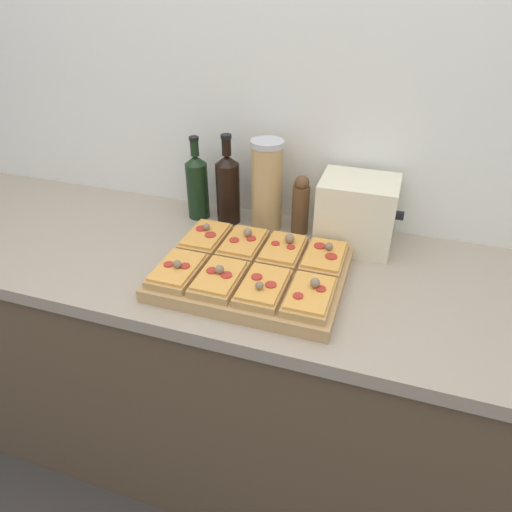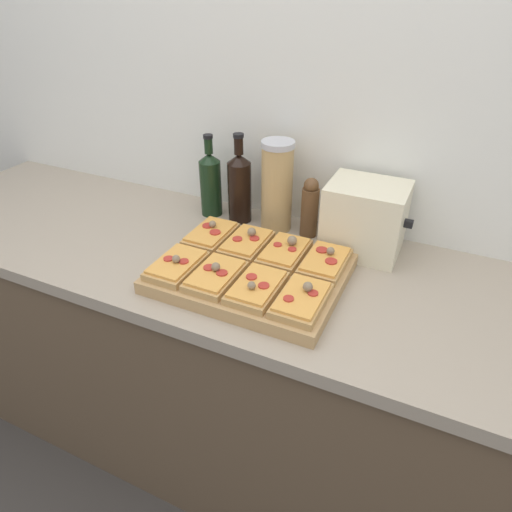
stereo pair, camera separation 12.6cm
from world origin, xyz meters
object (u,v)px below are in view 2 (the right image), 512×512
Objects in this scene: wine_bottle at (239,186)px; grain_jar_tall at (277,186)px; cutting_board at (251,273)px; pepper_mill at (310,208)px; olive_oil_bottle at (211,183)px; toaster_oven at (365,218)px.

wine_bottle reaches higher than grain_jar_tall.
cutting_board is 0.32m from pepper_mill.
wine_bottle is (0.11, 0.00, 0.01)m from olive_oil_bottle.
olive_oil_bottle is 0.25m from grain_jar_tall.
wine_bottle is 1.53× the size of pepper_mill.
wine_bottle reaches higher than olive_oil_bottle.
grain_jar_tall reaches higher than olive_oil_bottle.
grain_jar_tall is at bearing 180.00° from pepper_mill.
olive_oil_bottle is at bearing -180.00° from grain_jar_tall.
grain_jar_tall reaches higher than cutting_board.
wine_bottle is 0.42m from toaster_oven.
olive_oil_bottle is 0.53m from toaster_oven.
toaster_oven is at bearing -1.92° from olive_oil_bottle.
toaster_oven is at bearing -3.52° from grain_jar_tall.
toaster_oven is (0.42, -0.02, -0.02)m from wine_bottle.
cutting_board is at bearing -79.90° from grain_jar_tall.
grain_jar_tall is at bearing 176.48° from toaster_oven.
grain_jar_tall is 1.50× the size of pepper_mill.
grain_jar_tall is 0.12m from pepper_mill.
cutting_board is at bearing -101.13° from pepper_mill.
olive_oil_bottle is (-0.30, 0.30, 0.10)m from cutting_board.
olive_oil_bottle is at bearing 178.08° from toaster_oven.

